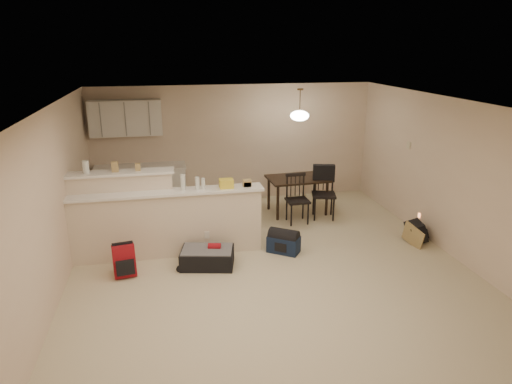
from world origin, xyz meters
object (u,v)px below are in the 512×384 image
object	(u,v)px
pendant_lamp	(300,115)
dining_chair_near	(298,199)
red_backpack	(124,261)
navy_duffel	(284,244)
black_daypack	(416,232)
dining_chair_far	(324,193)
suitcase	(207,258)
dining_table	(298,182)

from	to	relation	value
pendant_lamp	dining_chair_near	world-z (taller)	pendant_lamp
dining_chair_near	red_backpack	world-z (taller)	dining_chair_near
navy_duffel	black_daypack	distance (m)	2.40
dining_chair_near	dining_chair_far	bearing A→B (deg)	11.84
navy_duffel	dining_chair_near	bearing A→B (deg)	99.71
suitcase	navy_duffel	world-z (taller)	navy_duffel
dining_chair_near	dining_chair_far	distance (m)	0.59
dining_chair_near	black_daypack	bearing A→B (deg)	-35.57
dining_table	suitcase	world-z (taller)	dining_table
dining_chair_far	navy_duffel	distance (m)	1.84
dining_chair_near	suitcase	distance (m)	2.42
dining_table	suitcase	size ratio (longest dim) A/B	1.52
dining_chair_far	red_backpack	xyz separation A→B (m)	(-3.70, -1.67, -0.27)
dining_table	red_backpack	size ratio (longest dim) A/B	2.56
pendant_lamp	suitcase	distance (m)	3.42
dining_table	suitcase	xyz separation A→B (m)	(-2.04, -2.02, -0.51)
navy_duffel	dining_chair_far	bearing A→B (deg)	84.96
pendant_lamp	suitcase	xyz separation A→B (m)	(-2.04, -2.02, -1.85)
black_daypack	suitcase	bearing A→B (deg)	102.87
dining_chair_near	black_daypack	distance (m)	2.21
dining_table	pendant_lamp	bearing A→B (deg)	-107.20
dining_chair_far	black_daypack	xyz separation A→B (m)	(1.23, -1.37, -0.35)
pendant_lamp	red_backpack	world-z (taller)	pendant_lamp
dining_chair_far	navy_duffel	xyz separation A→B (m)	(-1.17, -1.37, -0.37)
dining_chair_near	dining_chair_far	size ratio (longest dim) A/B	0.92
pendant_lamp	navy_duffel	world-z (taller)	pendant_lamp
red_backpack	dining_chair_far	bearing A→B (deg)	15.16
pendant_lamp	dining_chair_near	bearing A→B (deg)	-105.99
dining_chair_far	suitcase	world-z (taller)	dining_chair_far
dining_chair_near	navy_duffel	bearing A→B (deg)	-117.00
dining_chair_far	red_backpack	distance (m)	4.06
dining_chair_far	red_backpack	bearing A→B (deg)	-141.86
dining_table	red_backpack	xyz separation A→B (m)	(-3.28, -2.08, -0.41)
dining_table	navy_duffel	distance (m)	2.00
pendant_lamp	suitcase	world-z (taller)	pendant_lamp
dining_table	dining_chair_far	size ratio (longest dim) A/B	1.20
pendant_lamp	red_backpack	bearing A→B (deg)	-147.65
pendant_lamp	dining_table	bearing A→B (deg)	75.96
suitcase	navy_duffel	bearing A→B (deg)	22.79
dining_table	dining_chair_near	bearing A→B (deg)	-109.16
dining_table	black_daypack	distance (m)	2.47
dining_chair_near	navy_duffel	xyz separation A→B (m)	(-0.60, -1.24, -0.33)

